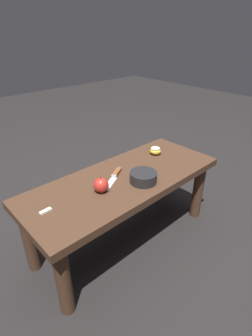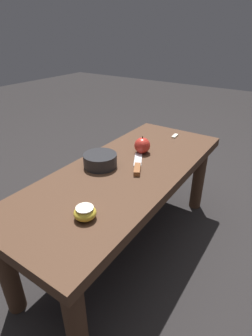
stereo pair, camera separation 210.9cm
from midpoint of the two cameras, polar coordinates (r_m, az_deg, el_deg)
ground_plane at (r=1.04m, az=19.08°, el=-66.18°), size 8.00×8.00×0.00m
wooden_bench at (r=0.70m, az=30.65°, el=-67.31°), size 1.10×0.44×0.42m
knife at (r=0.63m, az=43.14°, el=-64.45°), size 0.20×0.12×0.02m
apple_whole at (r=0.61m, az=33.99°, el=-51.29°), size 0.07×0.07×0.08m
apple_cut at (r=0.72m, az=169.53°, el=-82.64°), size 0.07×0.07×0.04m
apple_slice_near_knife at (r=0.76m, az=37.98°, el=-32.34°), size 0.05×0.02×0.01m
bowl at (r=0.58m, az=9.20°, el=-69.28°), size 0.14×0.14×0.05m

